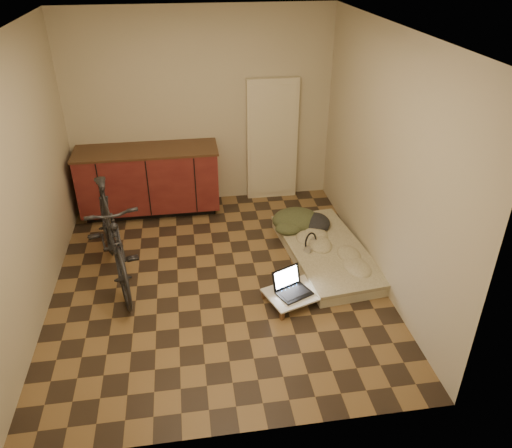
{
  "coord_description": "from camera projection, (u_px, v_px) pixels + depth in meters",
  "views": [
    {
      "loc": [
        -0.26,
        -4.48,
        3.28
      ],
      "look_at": [
        0.46,
        0.2,
        0.55
      ],
      "focal_mm": 35.0,
      "sensor_mm": 36.0,
      "label": 1
    }
  ],
  "objects": [
    {
      "name": "clothing_pile",
      "position": [
        301.0,
        215.0,
        6.21
      ],
      "size": [
        0.68,
        0.59,
        0.25
      ],
      "primitive_type": null,
      "rotation": [
        0.0,
        0.0,
        0.11
      ],
      "color": "#363D24",
      "rests_on": "futon"
    },
    {
      "name": "appliance_panel",
      "position": [
        272.0,
        140.0,
        6.87
      ],
      "size": [
        0.7,
        0.1,
        1.7
      ],
      "primitive_type": "cube",
      "color": "beige",
      "rests_on": "ground"
    },
    {
      "name": "bicycle",
      "position": [
        111.0,
        232.0,
        5.25
      ],
      "size": [
        0.97,
        1.9,
        1.18
      ],
      "primitive_type": "imported",
      "rotation": [
        0.0,
        0.0,
        0.25
      ],
      "color": "black",
      "rests_on": "ground"
    },
    {
      "name": "room_shell",
      "position": [
        213.0,
        171.0,
        4.86
      ],
      "size": [
        3.5,
        4.0,
        2.6
      ],
      "color": "brown",
      "rests_on": "ground"
    },
    {
      "name": "laptop",
      "position": [
        291.0,
        287.0,
        5.11
      ],
      "size": [
        0.43,
        0.41,
        0.23
      ],
      "rotation": [
        0.0,
        0.0,
        0.43
      ],
      "color": "black",
      "rests_on": "lap_desk"
    },
    {
      "name": "mouse",
      "position": [
        320.0,
        284.0,
        5.21
      ],
      "size": [
        0.09,
        0.12,
        0.04
      ],
      "primitive_type": "ellipsoid",
      "rotation": [
        0.0,
        0.0,
        0.29
      ],
      "color": "silver",
      "rests_on": "lap_desk"
    },
    {
      "name": "futon",
      "position": [
        326.0,
        252.0,
        5.84
      ],
      "size": [
        1.02,
        1.82,
        0.15
      ],
      "rotation": [
        0.0,
        0.0,
        0.11
      ],
      "color": "beige",
      "rests_on": "ground"
    },
    {
      "name": "lap_desk",
      "position": [
        299.0,
        292.0,
        5.15
      ],
      "size": [
        0.78,
        0.63,
        0.11
      ],
      "rotation": [
        0.0,
        0.0,
        0.34
      ],
      "color": "brown",
      "rests_on": "ground"
    },
    {
      "name": "headphones",
      "position": [
        311.0,
        242.0,
        5.75
      ],
      "size": [
        0.35,
        0.34,
        0.17
      ],
      "primitive_type": null,
      "rotation": [
        0.0,
        0.0,
        0.75
      ],
      "color": "black",
      "rests_on": "futon"
    },
    {
      "name": "cabinets",
      "position": [
        149.0,
        180.0,
        6.64
      ],
      "size": [
        1.84,
        0.62,
        0.91
      ],
      "color": "black",
      "rests_on": "ground"
    }
  ]
}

